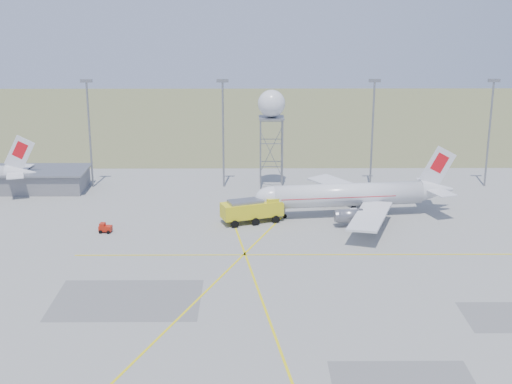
{
  "coord_description": "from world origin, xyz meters",
  "views": [
    {
      "loc": [
        -4.76,
        -65.17,
        37.09
      ],
      "look_at": [
        -4.03,
        40.0,
        6.46
      ],
      "focal_mm": 50.0,
      "sensor_mm": 36.0,
      "label": 1
    }
  ],
  "objects_px": {
    "baggage_tug": "(105,229)",
    "fire_truck": "(254,211)",
    "radar_tower": "(271,133)",
    "airliner_main": "(351,195)"
  },
  "relations": [
    {
      "from": "radar_tower",
      "to": "baggage_tug",
      "type": "relative_size",
      "value": 8.96
    },
    {
      "from": "airliner_main",
      "to": "radar_tower",
      "type": "bearing_deg",
      "value": -61.93
    },
    {
      "from": "radar_tower",
      "to": "fire_truck",
      "type": "xyz_separation_m",
      "value": [
        -3.44,
        -21.46,
        -8.47
      ]
    },
    {
      "from": "baggage_tug",
      "to": "fire_truck",
      "type": "bearing_deg",
      "value": 18.04
    },
    {
      "from": "airliner_main",
      "to": "radar_tower",
      "type": "distance_m",
      "value": 23.26
    },
    {
      "from": "fire_truck",
      "to": "baggage_tug",
      "type": "distance_m",
      "value": 23.7
    },
    {
      "from": "baggage_tug",
      "to": "radar_tower",
      "type": "bearing_deg",
      "value": 50.79
    },
    {
      "from": "fire_truck",
      "to": "radar_tower",
      "type": "bearing_deg",
      "value": 61.04
    },
    {
      "from": "radar_tower",
      "to": "baggage_tug",
      "type": "distance_m",
      "value": 38.72
    },
    {
      "from": "fire_truck",
      "to": "baggage_tug",
      "type": "xyz_separation_m",
      "value": [
        -23.14,
        -4.94,
        -1.33
      ]
    }
  ]
}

